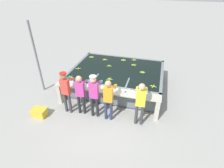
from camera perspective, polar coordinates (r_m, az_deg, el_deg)
ground_plane at (r=7.11m, az=-2.45°, el=-9.00°), size 80.00×80.00×0.00m
wash_tank at (r=8.44m, az=1.65°, el=2.01°), size 4.21×3.15×0.92m
work_ledge at (r=6.88m, az=-2.00°, el=-3.75°), size 4.21×0.45×0.92m
worker_0 at (r=6.71m, az=-14.83°, el=-1.44°), size 0.43×0.74×1.76m
worker_1 at (r=6.58m, az=-10.26°, el=-2.38°), size 0.45×0.73×1.67m
worker_2 at (r=6.32m, az=-5.88°, el=-2.68°), size 0.45×0.74×1.76m
worker_3 at (r=6.18m, az=-1.15°, el=-4.19°), size 0.43×0.72×1.68m
worker_4 at (r=6.04m, az=9.31°, el=-5.31°), size 0.44×0.73×1.72m
banana_bunch_floating_0 at (r=8.03m, az=9.90°, el=3.78°), size 0.28×0.28×0.08m
banana_bunch_floating_1 at (r=7.01m, az=9.92°, el=-0.67°), size 0.28×0.27×0.08m
banana_bunch_floating_2 at (r=9.56m, az=-6.64°, el=8.74°), size 0.28×0.28×0.08m
banana_bunch_floating_3 at (r=9.15m, az=3.76°, el=7.81°), size 0.28×0.28×0.08m
banana_bunch_floating_4 at (r=9.21m, az=7.22°, el=7.79°), size 0.28×0.27×0.08m
banana_bunch_floating_5 at (r=8.50m, az=-0.91°, el=5.93°), size 0.27×0.28×0.08m
banana_bunch_floating_6 at (r=9.19m, az=-2.33°, el=7.96°), size 0.28×0.28×0.08m
banana_bunch_floating_7 at (r=7.08m, az=13.34°, el=-0.74°), size 0.28×0.28×0.08m
banana_bunch_floating_8 at (r=7.37m, az=-0.80°, el=1.61°), size 0.27×0.28×0.08m
banana_bunch_floating_9 at (r=7.73m, az=-13.49°, el=2.19°), size 0.27×0.28×0.08m
banana_bunch_floating_10 at (r=8.40m, az=-10.96°, el=4.98°), size 0.27×0.27×0.08m
banana_bunch_floating_11 at (r=8.67m, az=7.14°, el=6.20°), size 0.28×0.27×0.08m
knife_0 at (r=6.64m, az=4.79°, el=-2.34°), size 0.18×0.33×0.02m
knife_1 at (r=7.09m, az=-10.60°, el=-0.38°), size 0.33×0.17×0.02m
crate at (r=7.37m, az=-22.61°, el=-8.55°), size 0.55×0.39×0.32m
support_post_left at (r=8.29m, az=-23.35°, el=7.60°), size 0.09×0.09×3.20m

